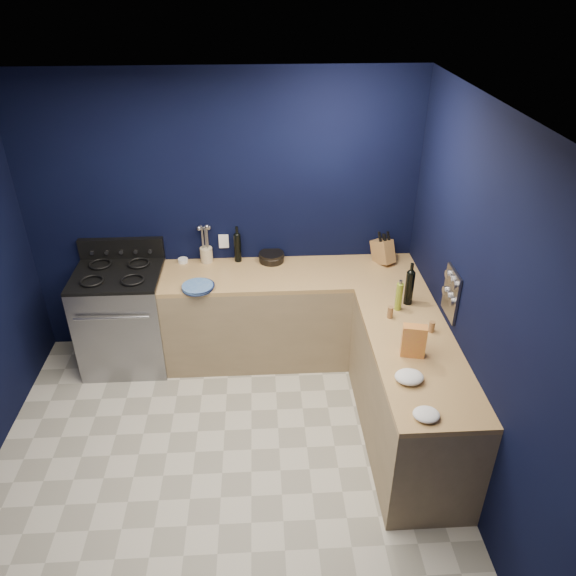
{
  "coord_description": "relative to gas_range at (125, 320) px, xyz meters",
  "views": [
    {
      "loc": [
        0.33,
        -2.87,
        3.3
      ],
      "look_at": [
        0.55,
        1.0,
        1.0
      ],
      "focal_mm": 34.49,
      "sensor_mm": 36.0,
      "label": 1
    }
  ],
  "objects": [
    {
      "name": "towel_front",
      "position": [
        2.22,
        -1.5,
        0.47
      ],
      "size": [
        0.2,
        0.17,
        0.07
      ],
      "primitive_type": "ellipsoid",
      "rotation": [
        0.0,
        0.0,
        0.05
      ],
      "color": "white",
      "rests_on": "top_right"
    },
    {
      "name": "wine_bottle_back",
      "position": [
        1.06,
        0.27,
        0.57
      ],
      "size": [
        0.08,
        0.08,
        0.27
      ],
      "primitive_type": "cylinder",
      "rotation": [
        0.0,
        0.0,
        -0.21
      ],
      "color": "black",
      "rests_on": "top_back"
    },
    {
      "name": "crouton_bag",
      "position": [
        2.31,
        -1.23,
        0.56
      ],
      "size": [
        0.18,
        0.11,
        0.24
      ],
      "primitive_type": "cube",
      "rotation": [
        0.0,
        0.0,
        -0.21
      ],
      "color": "#CA2A4A",
      "rests_on": "top_right"
    },
    {
      "name": "oil_bottle",
      "position": [
        2.35,
        -0.63,
        0.56
      ],
      "size": [
        0.07,
        0.07,
        0.23
      ],
      "primitive_type": "cylinder",
      "rotation": [
        0.0,
        0.0,
        0.37
      ],
      "color": "olive",
      "rests_on": "top_right"
    },
    {
      "name": "ceiling",
      "position": [
        0.93,
        -1.42,
        2.15
      ],
      "size": [
        3.5,
        3.5,
        0.02
      ],
      "primitive_type": "cube",
      "color": "silver",
      "rests_on": "ground"
    },
    {
      "name": "spice_panel",
      "position": [
        2.67,
        -0.87,
        0.72
      ],
      "size": [
        0.02,
        0.28,
        0.38
      ],
      "primitive_type": "cube",
      "color": "gray",
      "rests_on": "wall_right"
    },
    {
      "name": "cooktop",
      "position": [
        0.0,
        0.0,
        0.48
      ],
      "size": [
        0.76,
        0.66,
        0.03
      ],
      "primitive_type": "cube",
      "color": "black",
      "rests_on": "gas_range"
    },
    {
      "name": "spice_jar_far",
      "position": [
        2.53,
        -0.95,
        0.48
      ],
      "size": [
        0.06,
        0.06,
        0.09
      ],
      "primitive_type": "cylinder",
      "rotation": [
        0.0,
        0.0,
        -0.36
      ],
      "color": "olive",
      "rests_on": "top_right"
    },
    {
      "name": "towel_end",
      "position": [
        2.24,
        -1.84,
        0.46
      ],
      "size": [
        0.2,
        0.19,
        0.05
      ],
      "primitive_type": "ellipsoid",
      "rotation": [
        0.0,
        0.0,
        0.29
      ],
      "color": "white",
      "rests_on": "top_right"
    },
    {
      "name": "floor",
      "position": [
        0.93,
        -1.42,
        -0.47
      ],
      "size": [
        3.5,
        3.5,
        0.02
      ],
      "primitive_type": "cube",
      "color": "beige",
      "rests_on": "ground"
    },
    {
      "name": "ramekin",
      "position": [
        0.55,
        0.27,
        0.46
      ],
      "size": [
        0.11,
        0.11,
        0.04
      ],
      "primitive_type": "cylinder",
      "rotation": [
        0.0,
        0.0,
        -0.19
      ],
      "color": "white",
      "rests_on": "top_back"
    },
    {
      "name": "top_right",
      "position": [
        2.37,
        -1.13,
        0.42
      ],
      "size": [
        0.63,
        1.67,
        0.04
      ],
      "primitive_type": "cube",
      "color": "olive",
      "rests_on": "cab_right"
    },
    {
      "name": "backguard",
      "position": [
        0.0,
        0.3,
        0.58
      ],
      "size": [
        0.76,
        0.06,
        0.2
      ],
      "primitive_type": "cube",
      "color": "black",
      "rests_on": "gas_range"
    },
    {
      "name": "wall_outlet",
      "position": [
        0.93,
        0.32,
        0.62
      ],
      "size": [
        0.09,
        0.02,
        0.13
      ],
      "primitive_type": "cube",
      "color": "white",
      "rests_on": "wall_back"
    },
    {
      "name": "wall_back",
      "position": [
        0.93,
        0.34,
        0.84
      ],
      "size": [
        3.5,
        0.02,
        2.6
      ],
      "primitive_type": "cube",
      "color": "black",
      "rests_on": "ground"
    },
    {
      "name": "wine_bottle_right",
      "position": [
        2.45,
        -0.55,
        0.58
      ],
      "size": [
        0.08,
        0.08,
        0.28
      ],
      "primitive_type": "cylinder",
      "rotation": [
        0.0,
        0.0,
        0.19
      ],
      "color": "black",
      "rests_on": "top_right"
    },
    {
      "name": "lemon_basket",
      "position": [
        1.36,
        0.24,
        0.48
      ],
      "size": [
        0.28,
        0.28,
        0.09
      ],
      "primitive_type": "cylinder",
      "rotation": [
        0.0,
        0.0,
        0.26
      ],
      "color": "black",
      "rests_on": "top_back"
    },
    {
      "name": "plate_stack",
      "position": [
        0.72,
        -0.22,
        0.46
      ],
      "size": [
        0.29,
        0.29,
        0.03
      ],
      "primitive_type": "cylinder",
      "rotation": [
        0.0,
        0.0,
        -0.09
      ],
      "color": "#3863AA",
      "rests_on": "top_back"
    },
    {
      "name": "top_back",
      "position": [
        1.53,
        0.02,
        0.42
      ],
      "size": [
        2.3,
        0.63,
        0.04
      ],
      "primitive_type": "cube",
      "color": "olive",
      "rests_on": "cab_back"
    },
    {
      "name": "wall_right",
      "position": [
        2.69,
        -1.42,
        0.84
      ],
      "size": [
        0.02,
        3.5,
        2.6
      ],
      "primitive_type": "cube",
      "color": "black",
      "rests_on": "ground"
    },
    {
      "name": "utensil_crock",
      "position": [
        0.77,
        0.27,
        0.51
      ],
      "size": [
        0.15,
        0.15,
        0.14
      ],
      "primitive_type": "cylinder",
      "rotation": [
        0.0,
        0.0,
        -0.38
      ],
      "color": "beige",
      "rests_on": "top_back"
    },
    {
      "name": "knife_block",
      "position": [
        2.38,
        0.17,
        0.55
      ],
      "size": [
        0.23,
        0.28,
        0.26
      ],
      "primitive_type": "cube",
      "rotation": [
        -0.31,
        0.0,
        0.53
      ],
      "color": "olive",
      "rests_on": "top_back"
    },
    {
      "name": "gas_range",
      "position": [
        0.0,
        0.0,
        0.0
      ],
      "size": [
        0.76,
        0.66,
        0.92
      ],
      "primitive_type": "cube",
      "color": "gray",
      "rests_on": "floor"
    },
    {
      "name": "spice_jar_near",
      "position": [
        2.26,
        -0.75,
        0.49
      ],
      "size": [
        0.06,
        0.06,
        0.1
      ],
      "primitive_type": "cylinder",
      "rotation": [
        0.0,
        0.0,
        0.32
      ],
      "color": "olive",
      "rests_on": "top_right"
    },
    {
      "name": "oven_door",
      "position": [
        0.0,
        -0.32,
        -0.01
      ],
      "size": [
        0.59,
        0.02,
        0.42
      ],
      "primitive_type": "cube",
      "color": "black",
      "rests_on": "gas_range"
    },
    {
      "name": "cab_back",
      "position": [
        1.53,
        0.02,
        -0.03
      ],
      "size": [
        2.3,
        0.63,
        0.86
      ],
      "primitive_type": "cube",
      "color": "#927B58",
      "rests_on": "floor"
    },
    {
      "name": "cab_right",
      "position": [
        2.37,
        -1.13,
        -0.03
      ],
      "size": [
        0.63,
        1.67,
        0.86
      ],
      "primitive_type": "cube",
      "color": "#927B58",
      "rests_on": "floor"
    }
  ]
}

